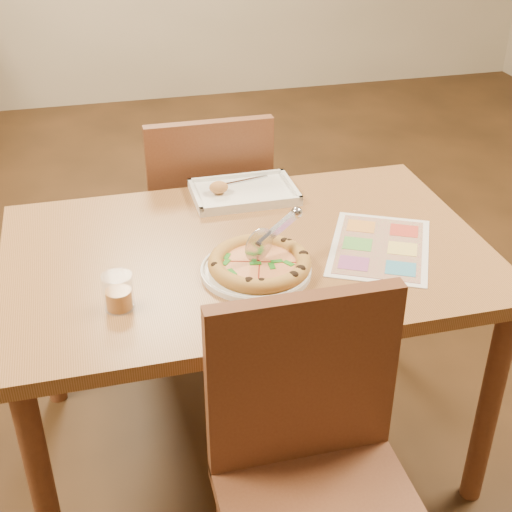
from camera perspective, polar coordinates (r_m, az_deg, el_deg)
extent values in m
plane|color=#37210F|center=(2.38, -0.62, -14.59)|extent=(7.00, 7.00, 0.00)
cube|color=#8E5C38|center=(1.94, -0.74, 0.07)|extent=(1.30, 0.85, 0.04)
cylinder|color=brown|center=(1.86, -16.66, -17.62)|extent=(0.06, 0.06, 0.68)
cylinder|color=brown|center=(2.41, -16.59, -4.74)|extent=(0.06, 0.06, 0.68)
cylinder|color=brown|center=(2.09, 18.12, -11.44)|extent=(0.06, 0.06, 0.68)
cylinder|color=brown|center=(2.59, 10.16, -1.13)|extent=(0.06, 0.06, 0.68)
cube|color=brown|center=(1.56, 3.74, -10.09)|extent=(0.42, 0.04, 0.45)
cube|color=brown|center=(2.66, -4.24, 2.92)|extent=(0.42, 0.42, 0.04)
cube|color=brown|center=(2.39, -3.61, 5.62)|extent=(0.42, 0.04, 0.45)
cylinder|color=white|center=(1.82, 0.00, -1.15)|extent=(0.35, 0.35, 0.02)
cylinder|color=#C28E42|center=(1.82, 0.29, -0.78)|extent=(0.25, 0.25, 0.01)
cylinder|color=#DDBA78|center=(1.81, 0.29, -0.55)|extent=(0.22, 0.22, 0.01)
torus|color=#C28E42|center=(1.81, 0.29, -0.53)|extent=(0.26, 0.26, 0.04)
cylinder|color=silver|center=(1.79, 0.26, 0.90)|extent=(0.08, 0.04, 0.09)
cube|color=silver|center=(1.82, 1.79, 2.21)|extent=(0.13, 0.08, 0.07)
cube|color=white|center=(2.21, -0.97, 5.01)|extent=(0.32, 0.22, 0.02)
cube|color=silver|center=(2.21, -0.97, 5.28)|extent=(0.16, 0.04, 0.00)
ellipsoid|color=#BD7B44|center=(2.18, -3.00, 5.51)|extent=(0.06, 0.05, 0.04)
cylinder|color=#8B480A|center=(1.71, -10.91, -3.38)|extent=(0.06, 0.06, 0.05)
cylinder|color=white|center=(1.70, -10.98, -2.84)|extent=(0.07, 0.07, 0.09)
cube|color=silver|center=(1.96, 9.87, 0.72)|extent=(0.39, 0.44, 0.00)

